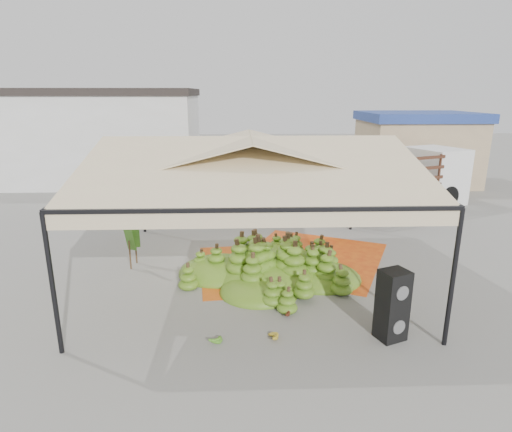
{
  "coord_description": "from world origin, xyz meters",
  "views": [
    {
      "loc": [
        -0.28,
        -11.82,
        5.13
      ],
      "look_at": [
        0.2,
        1.5,
        1.3
      ],
      "focal_mm": 30.0,
      "sensor_mm": 36.0,
      "label": 1
    }
  ],
  "objects_px": {
    "truck_left": "(235,172)",
    "truck_right": "(395,173)",
    "banana_heap": "(272,258)",
    "vendor": "(255,203)",
    "speaker_stack": "(392,305)"
  },
  "relations": [
    {
      "from": "truck_left",
      "to": "truck_right",
      "type": "bearing_deg",
      "value": -10.85
    },
    {
      "from": "truck_left",
      "to": "banana_heap",
      "type": "bearing_deg",
      "value": -75.94
    },
    {
      "from": "truck_right",
      "to": "truck_left",
      "type": "bearing_deg",
      "value": 139.65
    },
    {
      "from": "truck_left",
      "to": "truck_right",
      "type": "xyz_separation_m",
      "value": [
        7.39,
        -2.44,
        0.34
      ]
    },
    {
      "from": "banana_heap",
      "to": "truck_left",
      "type": "distance_m",
      "value": 10.29
    },
    {
      "from": "truck_right",
      "to": "banana_heap",
      "type": "bearing_deg",
      "value": -150.74
    },
    {
      "from": "vendor",
      "to": "speaker_stack",
      "type": "bearing_deg",
      "value": 99.81
    },
    {
      "from": "banana_heap",
      "to": "truck_right",
      "type": "distance_m",
      "value": 9.99
    },
    {
      "from": "banana_heap",
      "to": "truck_right",
      "type": "xyz_separation_m",
      "value": [
        6.21,
        7.76,
        1.02
      ]
    },
    {
      "from": "vendor",
      "to": "truck_right",
      "type": "height_order",
      "value": "truck_right"
    },
    {
      "from": "vendor",
      "to": "truck_left",
      "type": "relative_size",
      "value": 0.26
    },
    {
      "from": "banana_heap",
      "to": "truck_left",
      "type": "relative_size",
      "value": 0.88
    },
    {
      "from": "speaker_stack",
      "to": "truck_left",
      "type": "xyz_separation_m",
      "value": [
        -3.51,
        13.51,
        0.49
      ]
    },
    {
      "from": "banana_heap",
      "to": "truck_right",
      "type": "bearing_deg",
      "value": 51.35
    },
    {
      "from": "vendor",
      "to": "banana_heap",
      "type": "bearing_deg",
      "value": 86.55
    }
  ]
}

